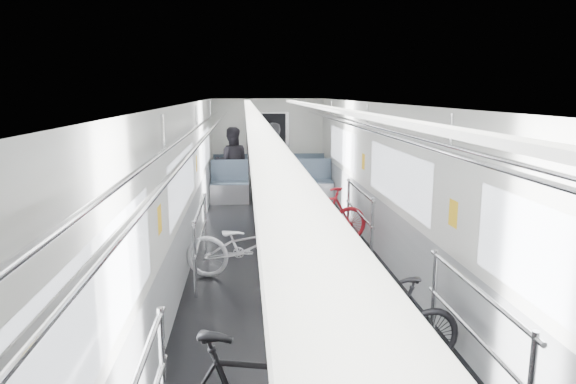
# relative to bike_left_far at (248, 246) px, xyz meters

# --- Properties ---
(car_shell) EXTENTS (3.02, 14.01, 2.41)m
(car_shell) POSITION_rel_bike_left_far_xyz_m (0.61, 1.83, 0.67)
(car_shell) COLOR black
(car_shell) RESTS_ON ground
(bike_left_far) EXTENTS (1.83, 0.89, 0.92)m
(bike_left_far) POSITION_rel_bike_left_far_xyz_m (0.00, 0.00, 0.00)
(bike_left_far) COLOR silver
(bike_left_far) RESTS_ON floor
(bike_right_near) EXTENTS (1.54, 0.60, 0.90)m
(bike_right_near) POSITION_rel_bike_left_far_xyz_m (1.24, -2.55, -0.01)
(bike_right_near) COLOR black
(bike_right_near) RESTS_ON floor
(bike_right_far) EXTENTS (1.69, 0.79, 0.98)m
(bike_right_far) POSITION_rel_bike_left_far_xyz_m (1.26, 1.51, 0.03)
(bike_right_far) COLOR #A7141D
(bike_right_far) RESTS_ON floor
(bike_aisle) EXTENTS (0.80, 1.95, 1.00)m
(bike_aisle) POSITION_rel_bike_left_far_xyz_m (0.88, 4.76, 0.04)
(bike_aisle) COLOR black
(bike_aisle) RESTS_ON floor
(person_standing) EXTENTS (0.80, 0.65, 1.89)m
(person_standing) POSITION_rel_bike_left_far_xyz_m (0.60, 4.85, 0.48)
(person_standing) COLOR black
(person_standing) RESTS_ON floor
(person_seated) EXTENTS (0.85, 0.66, 1.73)m
(person_seated) POSITION_rel_bike_left_far_xyz_m (-0.35, 5.75, 0.40)
(person_seated) COLOR #2A282F
(person_seated) RESTS_ON floor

